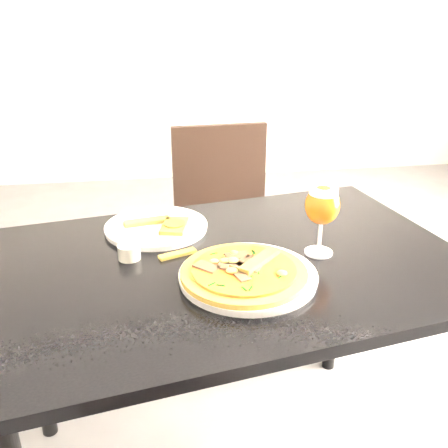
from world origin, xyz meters
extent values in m
cube|color=black|center=(-0.15, 0.02, 0.73)|extent=(1.32, 0.99, 0.03)
cylinder|color=black|center=(-0.74, 0.27, 0.36)|extent=(0.05, 0.05, 0.72)
cylinder|color=black|center=(0.33, 0.45, 0.36)|extent=(0.05, 0.05, 0.72)
cube|color=black|center=(-0.04, 0.72, 0.45)|extent=(0.44, 0.44, 0.04)
cylinder|color=black|center=(-0.20, 0.54, 0.21)|extent=(0.04, 0.04, 0.43)
cylinder|color=black|center=(0.14, 0.56, 0.21)|extent=(0.04, 0.04, 0.43)
cylinder|color=black|center=(-0.22, 0.87, 0.21)|extent=(0.04, 0.04, 0.43)
cylinder|color=black|center=(0.12, 0.89, 0.21)|extent=(0.04, 0.04, 0.43)
cube|color=black|center=(-0.05, 0.90, 0.70)|extent=(0.40, 0.05, 0.42)
cylinder|color=white|center=(-0.13, -0.08, 0.76)|extent=(0.40, 0.40, 0.02)
cylinder|color=olive|center=(-0.14, -0.09, 0.77)|extent=(0.30, 0.30, 0.01)
cylinder|color=red|center=(-0.14, -0.09, 0.78)|extent=(0.25, 0.25, 0.01)
cube|color=#47331E|center=(-0.11, -0.09, 0.79)|extent=(0.06, 0.03, 0.00)
cube|color=#47331E|center=(-0.11, -0.05, 0.79)|extent=(0.06, 0.07, 0.00)
cube|color=#47331E|center=(-0.16, -0.02, 0.79)|extent=(0.04, 0.06, 0.00)
cube|color=#47331E|center=(-0.17, -0.08, 0.79)|extent=(0.07, 0.05, 0.00)
cube|color=#47331E|center=(-0.19, -0.12, 0.79)|extent=(0.07, 0.05, 0.00)
cube|color=#47331E|center=(-0.16, -0.16, 0.79)|extent=(0.04, 0.06, 0.00)
cube|color=#47331E|center=(-0.12, -0.12, 0.79)|extent=(0.06, 0.07, 0.00)
ellipsoid|color=#F0EC4E|center=(-0.12, -0.08, 0.79)|extent=(0.03, 0.03, 0.01)
ellipsoid|color=#F0EC4E|center=(-0.14, -0.02, 0.79)|extent=(0.03, 0.03, 0.01)
ellipsoid|color=#F0EC4E|center=(-0.16, -0.08, 0.79)|extent=(0.03, 0.03, 0.01)
ellipsoid|color=#F0EC4E|center=(-0.21, -0.13, 0.79)|extent=(0.03, 0.03, 0.01)
ellipsoid|color=#F0EC4E|center=(-0.14, -0.11, 0.79)|extent=(0.03, 0.03, 0.01)
ellipsoid|color=#F0EC4E|center=(-0.08, -0.13, 0.79)|extent=(0.03, 0.03, 0.01)
cube|color=#0B420D|center=(-0.13, -0.08, 0.79)|extent=(0.01, 0.02, 0.00)
cube|color=#0B420D|center=(-0.14, -0.04, 0.79)|extent=(0.01, 0.02, 0.00)
cube|color=#0B420D|center=(-0.18, -0.02, 0.79)|extent=(0.01, 0.02, 0.00)
cube|color=#0B420D|center=(-0.17, -0.07, 0.79)|extent=(0.02, 0.01, 0.00)
cube|color=#0B420D|center=(-0.20, -0.08, 0.79)|extent=(0.02, 0.01, 0.00)
cube|color=#0B420D|center=(-0.16, -0.10, 0.79)|extent=(0.02, 0.01, 0.00)
cube|color=#0B420D|center=(-0.17, -0.12, 0.79)|extent=(0.02, 0.02, 0.00)
cube|color=#0B420D|center=(-0.17, -0.17, 0.79)|extent=(0.01, 0.02, 0.00)
cube|color=#0B420D|center=(-0.14, -0.12, 0.79)|extent=(0.01, 0.02, 0.00)
cube|color=#0B420D|center=(-0.11, -0.15, 0.79)|extent=(0.01, 0.02, 0.00)
cube|color=#0B420D|center=(-0.13, -0.10, 0.79)|extent=(0.02, 0.01, 0.00)
cube|color=#0B420D|center=(-0.09, -0.10, 0.79)|extent=(0.02, 0.01, 0.00)
cube|color=#0B420D|center=(-0.06, -0.07, 0.79)|extent=(0.02, 0.01, 0.00)
cube|color=#0B420D|center=(-0.12, -0.07, 0.79)|extent=(0.02, 0.02, 0.00)
cube|color=olive|center=(-0.11, -0.05, 0.79)|extent=(0.12, 0.12, 0.01)
cylinder|color=white|center=(-0.33, 0.24, 0.76)|extent=(0.36, 0.36, 0.02)
cube|color=olive|center=(-0.36, 0.26, 0.77)|extent=(0.14, 0.06, 0.01)
cube|color=olive|center=(-0.28, 0.21, 0.77)|extent=(0.09, 0.12, 0.01)
cylinder|color=red|center=(-0.28, 0.21, 0.78)|extent=(0.06, 0.06, 0.00)
cube|color=olive|center=(-0.28, 0.07, 0.75)|extent=(0.10, 0.06, 0.01)
cylinder|color=beige|center=(-0.41, 0.07, 0.77)|extent=(0.06, 0.06, 0.04)
cylinder|color=yellow|center=(-0.41, 0.07, 0.78)|extent=(0.05, 0.05, 0.01)
cylinder|color=silver|center=(0.08, 0.02, 0.75)|extent=(0.07, 0.07, 0.01)
cylinder|color=silver|center=(0.08, 0.02, 0.80)|extent=(0.01, 0.01, 0.08)
ellipsoid|color=#A14A0F|center=(0.08, 0.02, 0.89)|extent=(0.09, 0.09, 0.10)
cylinder|color=white|center=(0.08, 0.02, 0.92)|extent=(0.07, 0.07, 0.02)
camera|label=1|loc=(-0.34, -1.10, 1.35)|focal=40.00mm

